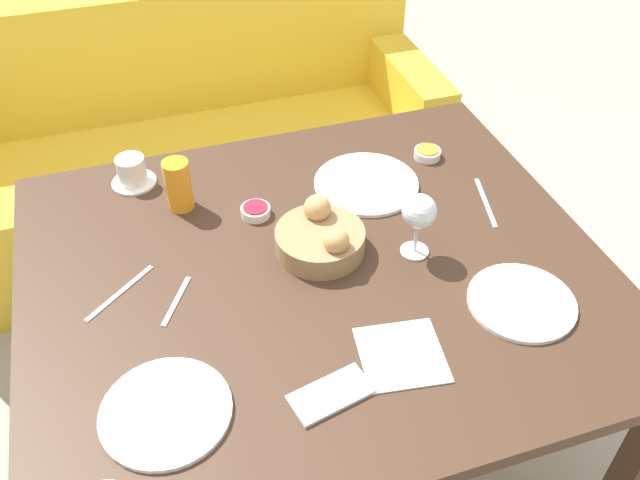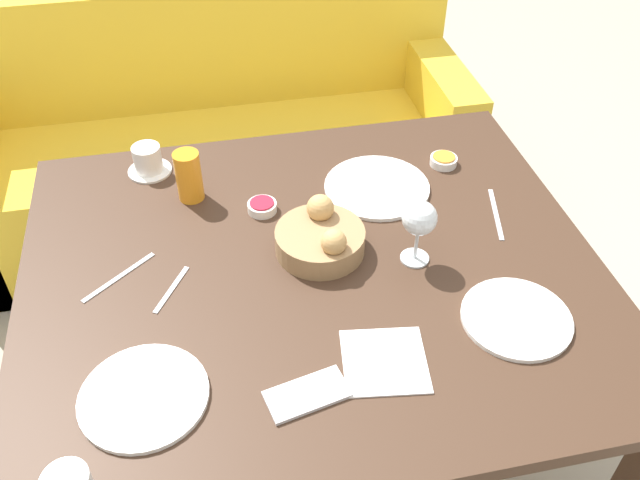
{
  "view_description": "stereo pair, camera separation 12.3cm",
  "coord_description": "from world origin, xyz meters",
  "px_view_note": "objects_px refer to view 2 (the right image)",
  "views": [
    {
      "loc": [
        -0.32,
        -1.02,
        1.77
      ],
      "look_at": [
        0.03,
        0.05,
        0.78
      ],
      "focal_mm": 38.0,
      "sensor_mm": 36.0,
      "label": 1
    },
    {
      "loc": [
        -0.2,
        -1.05,
        1.77
      ],
      "look_at": [
        0.03,
        0.05,
        0.78
      ],
      "focal_mm": 38.0,
      "sensor_mm": 36.0,
      "label": 2
    }
  ],
  "objects_px": {
    "wine_glass": "(419,220)",
    "coffee_cup": "(148,161)",
    "spoon_coffee": "(172,289)",
    "juice_glass": "(189,176)",
    "plate_near_right": "(516,318)",
    "jam_bowl_berry": "(262,207)",
    "fork_silver": "(119,277)",
    "napkin": "(384,361)",
    "plate_far_center": "(377,187)",
    "cell_phone": "(307,394)",
    "jam_bowl_honey": "(444,160)",
    "knife_silver": "(496,214)",
    "plate_near_left": "(144,396)",
    "couch": "(216,148)",
    "bread_basket": "(321,238)"
  },
  "relations": [
    {
      "from": "wine_glass",
      "to": "coffee_cup",
      "type": "xyz_separation_m",
      "value": [
        -0.57,
        0.46,
        -0.08
      ]
    },
    {
      "from": "spoon_coffee",
      "to": "juice_glass",
      "type": "bearing_deg",
      "value": 78.58
    },
    {
      "from": "plate_near_right",
      "to": "jam_bowl_berry",
      "type": "distance_m",
      "value": 0.64
    },
    {
      "from": "jam_bowl_berry",
      "to": "fork_silver",
      "type": "xyz_separation_m",
      "value": [
        -0.33,
        -0.16,
        -0.01
      ]
    },
    {
      "from": "fork_silver",
      "to": "napkin",
      "type": "height_order",
      "value": "napkin"
    },
    {
      "from": "juice_glass",
      "to": "coffee_cup",
      "type": "distance_m",
      "value": 0.17
    },
    {
      "from": "plate_far_center",
      "to": "napkin",
      "type": "xyz_separation_m",
      "value": [
        -0.13,
        -0.53,
        -0.0
      ]
    },
    {
      "from": "coffee_cup",
      "to": "plate_near_right",
      "type": "bearing_deg",
      "value": -43.19
    },
    {
      "from": "plate_near_right",
      "to": "cell_phone",
      "type": "height_order",
      "value": "plate_near_right"
    },
    {
      "from": "jam_bowl_honey",
      "to": "wine_glass",
      "type": "bearing_deg",
      "value": -119.03
    },
    {
      "from": "plate_far_center",
      "to": "knife_silver",
      "type": "xyz_separation_m",
      "value": [
        0.25,
        -0.16,
        -0.0
      ]
    },
    {
      "from": "spoon_coffee",
      "to": "coffee_cup",
      "type": "bearing_deg",
      "value": 94.68
    },
    {
      "from": "plate_near_left",
      "to": "knife_silver",
      "type": "bearing_deg",
      "value": 23.61
    },
    {
      "from": "fork_silver",
      "to": "spoon_coffee",
      "type": "xyz_separation_m",
      "value": [
        0.11,
        -0.06,
        0.0
      ]
    },
    {
      "from": "knife_silver",
      "to": "couch",
      "type": "bearing_deg",
      "value": 119.78
    },
    {
      "from": "plate_near_left",
      "to": "plate_far_center",
      "type": "xyz_separation_m",
      "value": [
        0.58,
        0.52,
        0.0
      ]
    },
    {
      "from": "jam_bowl_berry",
      "to": "fork_silver",
      "type": "distance_m",
      "value": 0.37
    },
    {
      "from": "plate_near_right",
      "to": "couch",
      "type": "bearing_deg",
      "value": 110.46
    },
    {
      "from": "jam_bowl_honey",
      "to": "fork_silver",
      "type": "bearing_deg",
      "value": -162.61
    },
    {
      "from": "coffee_cup",
      "to": "jam_bowl_berry",
      "type": "height_order",
      "value": "coffee_cup"
    },
    {
      "from": "plate_near_right",
      "to": "juice_glass",
      "type": "height_order",
      "value": "juice_glass"
    },
    {
      "from": "couch",
      "to": "cell_phone",
      "type": "bearing_deg",
      "value": -87.17
    },
    {
      "from": "coffee_cup",
      "to": "knife_silver",
      "type": "height_order",
      "value": "coffee_cup"
    },
    {
      "from": "jam_bowl_berry",
      "to": "jam_bowl_honey",
      "type": "relative_size",
      "value": 1.0
    },
    {
      "from": "bread_basket",
      "to": "napkin",
      "type": "relative_size",
      "value": 1.12
    },
    {
      "from": "jam_bowl_honey",
      "to": "spoon_coffee",
      "type": "bearing_deg",
      "value": -156.01
    },
    {
      "from": "jam_bowl_berry",
      "to": "plate_near_right",
      "type": "bearing_deg",
      "value": -44.96
    },
    {
      "from": "bread_basket",
      "to": "plate_near_left",
      "type": "xyz_separation_m",
      "value": [
        -0.39,
        -0.33,
        -0.03
      ]
    },
    {
      "from": "plate_near_left",
      "to": "jam_bowl_berry",
      "type": "xyz_separation_m",
      "value": [
        0.29,
        0.49,
        0.01
      ]
    },
    {
      "from": "couch",
      "to": "plate_near_right",
      "type": "xyz_separation_m",
      "value": [
        0.52,
        -1.4,
        0.43
      ]
    },
    {
      "from": "bread_basket",
      "to": "plate_near_right",
      "type": "xyz_separation_m",
      "value": [
        0.34,
        -0.29,
        -0.03
      ]
    },
    {
      "from": "juice_glass",
      "to": "coffee_cup",
      "type": "bearing_deg",
      "value": 127.21
    },
    {
      "from": "plate_near_left",
      "to": "fork_silver",
      "type": "xyz_separation_m",
      "value": [
        -0.05,
        0.33,
        -0.0
      ]
    },
    {
      "from": "plate_near_left",
      "to": "jam_bowl_berry",
      "type": "distance_m",
      "value": 0.57
    },
    {
      "from": "juice_glass",
      "to": "spoon_coffee",
      "type": "xyz_separation_m",
      "value": [
        -0.06,
        -0.31,
        -0.06
      ]
    },
    {
      "from": "wine_glass",
      "to": "cell_phone",
      "type": "distance_m",
      "value": 0.44
    },
    {
      "from": "bread_basket",
      "to": "plate_near_right",
      "type": "height_order",
      "value": "bread_basket"
    },
    {
      "from": "plate_far_center",
      "to": "spoon_coffee",
      "type": "relative_size",
      "value": 2.04
    },
    {
      "from": "coffee_cup",
      "to": "knife_silver",
      "type": "xyz_separation_m",
      "value": [
        0.81,
        -0.35,
        -0.03
      ]
    },
    {
      "from": "wine_glass",
      "to": "napkin",
      "type": "relative_size",
      "value": 0.87
    },
    {
      "from": "knife_silver",
      "to": "spoon_coffee",
      "type": "distance_m",
      "value": 0.78
    },
    {
      "from": "juice_glass",
      "to": "spoon_coffee",
      "type": "bearing_deg",
      "value": -101.42
    },
    {
      "from": "plate_far_center",
      "to": "wine_glass",
      "type": "relative_size",
      "value": 1.68
    },
    {
      "from": "plate_near_right",
      "to": "jam_bowl_berry",
      "type": "bearing_deg",
      "value": 135.04
    },
    {
      "from": "plate_near_left",
      "to": "jam_bowl_berry",
      "type": "height_order",
      "value": "jam_bowl_berry"
    },
    {
      "from": "napkin",
      "to": "plate_near_right",
      "type": "bearing_deg",
      "value": 9.47
    },
    {
      "from": "wine_glass",
      "to": "plate_near_left",
      "type": "bearing_deg",
      "value": -156.84
    },
    {
      "from": "jam_bowl_berry",
      "to": "jam_bowl_honey",
      "type": "bearing_deg",
      "value": 10.93
    },
    {
      "from": "juice_glass",
      "to": "jam_bowl_berry",
      "type": "height_order",
      "value": "juice_glass"
    },
    {
      "from": "napkin",
      "to": "coffee_cup",
      "type": "bearing_deg",
      "value": 120.59
    }
  ]
}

